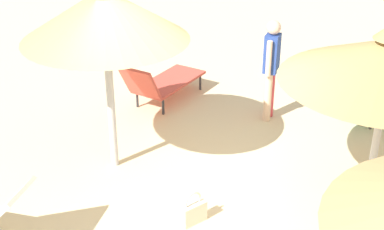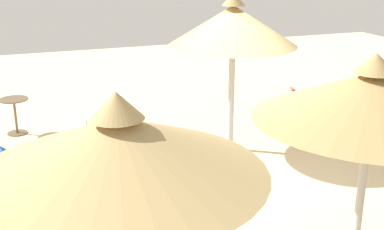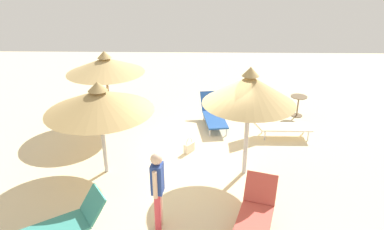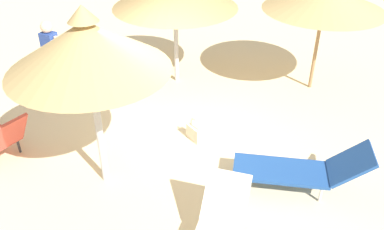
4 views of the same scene
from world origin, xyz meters
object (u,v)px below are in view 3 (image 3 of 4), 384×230
at_px(lounge_chair_center, 213,113).
at_px(lounge_chair_near_left, 255,215).
at_px(person_standing_edge, 158,186).
at_px(parasol_umbrella_near_right, 105,65).
at_px(handbag, 189,147).
at_px(parasol_umbrella_far_right, 249,90).
at_px(parasol_umbrella_back, 99,101).
at_px(side_table_round, 298,103).
at_px(lounge_chair_front, 62,224).
at_px(lounge_chair_far_left, 276,125).

bearing_deg(lounge_chair_center, lounge_chair_near_left, -82.62).
distance_m(lounge_chair_near_left, person_standing_edge, 2.03).
relative_size(parasol_umbrella_near_right, lounge_chair_center, 1.19).
bearing_deg(handbag, lounge_chair_center, 68.92).
bearing_deg(lounge_chair_near_left, person_standing_edge, 176.66).
bearing_deg(lounge_chair_near_left, parasol_umbrella_far_right, 88.91).
distance_m(parasol_umbrella_near_right, lounge_chair_center, 3.78).
bearing_deg(person_standing_edge, lounge_chair_near_left, -3.34).
relative_size(parasol_umbrella_near_right, parasol_umbrella_far_right, 0.87).
relative_size(person_standing_edge, handbag, 3.89).
xyz_separation_m(parasol_umbrella_back, person_standing_edge, (1.59, -2.05, -0.98)).
xyz_separation_m(parasol_umbrella_back, side_table_round, (5.81, 3.68, -1.48)).
bearing_deg(lounge_chair_front, lounge_chair_far_left, 42.56).
relative_size(lounge_chair_far_left, side_table_round, 2.81).
distance_m(parasol_umbrella_back, handbag, 2.99).
height_order(parasol_umbrella_near_right, person_standing_edge, parasol_umbrella_near_right).
height_order(parasol_umbrella_back, side_table_round, parasol_umbrella_back).
height_order(parasol_umbrella_far_right, person_standing_edge, parasol_umbrella_far_right).
bearing_deg(parasol_umbrella_far_right, side_table_round, 58.49).
height_order(lounge_chair_near_left, lounge_chair_front, lounge_chair_near_left).
bearing_deg(parasol_umbrella_near_right, parasol_umbrella_far_right, -35.20).
bearing_deg(parasol_umbrella_near_right, parasol_umbrella_back, -79.25).
bearing_deg(lounge_chair_front, side_table_round, 45.64).
relative_size(lounge_chair_front, person_standing_edge, 1.07).
xyz_separation_m(lounge_chair_center, lounge_chair_front, (-3.09, -5.49, 0.03)).
bearing_deg(lounge_chair_center, person_standing_edge, -104.14).
relative_size(lounge_chair_far_left, person_standing_edge, 1.18).
bearing_deg(parasol_umbrella_back, parasol_umbrella_far_right, 0.40).
distance_m(lounge_chair_near_left, lounge_chair_far_left, 4.40).
relative_size(lounge_chair_near_left, lounge_chair_front, 1.04).
height_order(parasol_umbrella_near_right, parasol_umbrella_back, parasol_umbrella_near_right).
bearing_deg(lounge_chair_far_left, lounge_chair_center, 153.97).
height_order(lounge_chair_far_left, person_standing_edge, person_standing_edge).
height_order(parasol_umbrella_far_right, lounge_chair_front, parasol_umbrella_far_right).
bearing_deg(lounge_chair_center, lounge_chair_front, -119.41).
distance_m(lounge_chair_near_left, lounge_chair_front, 3.78).
xyz_separation_m(parasol_umbrella_near_right, side_table_round, (6.36, 0.75, -1.51)).
distance_m(parasol_umbrella_near_right, lounge_chair_far_left, 5.60).
distance_m(lounge_chair_front, handbag, 4.28).
bearing_deg(handbag, parasol_umbrella_far_right, -35.63).
bearing_deg(lounge_chair_near_left, lounge_chair_center, 97.38).
bearing_deg(lounge_chair_near_left, lounge_chair_front, -174.92).
height_order(parasol_umbrella_near_right, lounge_chair_near_left, parasol_umbrella_near_right).
bearing_deg(parasol_umbrella_near_right, lounge_chair_far_left, -9.28).
relative_size(lounge_chair_front, handbag, 4.19).
height_order(parasol_umbrella_near_right, handbag, parasol_umbrella_near_right).
bearing_deg(lounge_chair_center, handbag, -111.08).
relative_size(parasol_umbrella_back, lounge_chair_front, 1.41).
height_order(handbag, side_table_round, side_table_round).
distance_m(parasol_umbrella_far_right, handbag, 2.77).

